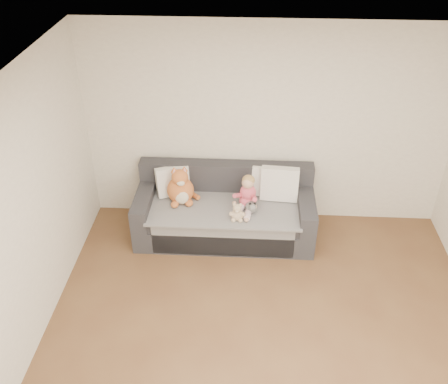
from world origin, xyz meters
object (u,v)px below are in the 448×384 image
object	(u,v)px
toddler	(247,195)
plush_cat	(181,188)
sofa	(225,212)
sippy_cup	(235,214)
teddy_bear	(237,213)

from	to	relation	value
toddler	plush_cat	size ratio (longest dim) A/B	0.87
sofa	plush_cat	size ratio (longest dim) A/B	4.30
sofa	sippy_cup	distance (m)	0.40
teddy_bear	sofa	bearing A→B (deg)	116.04
sofa	teddy_bear	size ratio (longest dim) A/B	9.22
plush_cat	teddy_bear	world-z (taller)	plush_cat
plush_cat	teddy_bear	bearing A→B (deg)	-39.34
sofa	sippy_cup	world-z (taller)	sofa
teddy_bear	sippy_cup	bearing A→B (deg)	115.44
sippy_cup	toddler	bearing A→B (deg)	57.91
toddler	teddy_bear	bearing A→B (deg)	-98.30
plush_cat	teddy_bear	xyz separation A→B (m)	(0.71, -0.35, -0.09)
sofa	plush_cat	distance (m)	0.65
sofa	plush_cat	bearing A→B (deg)	-178.99
sippy_cup	plush_cat	bearing A→B (deg)	156.36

